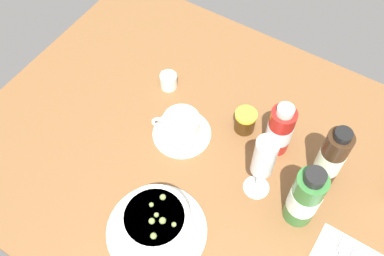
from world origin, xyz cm
name	(u,v)px	position (x,y,z in cm)	size (l,w,h in cm)	color
ground_plane	(208,157)	(0.00, 0.00, -1.50)	(110.00, 84.00, 3.00)	brown
porridge_bowl	(156,225)	(0.82, -22.01, 4.15)	(20.94, 20.94, 9.33)	white
coffee_cup	(181,127)	(-8.10, 1.27, 2.95)	(14.00, 14.00, 6.36)	white
creamer_jug	(168,81)	(-18.97, 11.94, 2.14)	(5.23, 4.32, 4.75)	white
wine_glass	(264,160)	(13.63, -1.85, 12.60)	(5.77, 5.77, 18.75)	white
jam_jar	(245,121)	(3.77, 10.76, 2.98)	(5.20, 5.20, 5.89)	#41260B
sauce_bottle_green	(305,197)	(23.88, -2.67, 8.18)	(6.38, 6.38, 17.97)	#337233
sauce_bottle_brown	(331,159)	(24.82, 8.06, 8.66)	(5.54, 5.54, 18.62)	#382314
sauce_bottle_red	(280,130)	(12.39, 10.17, 6.84)	(5.86, 5.86, 15.00)	#B21E19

